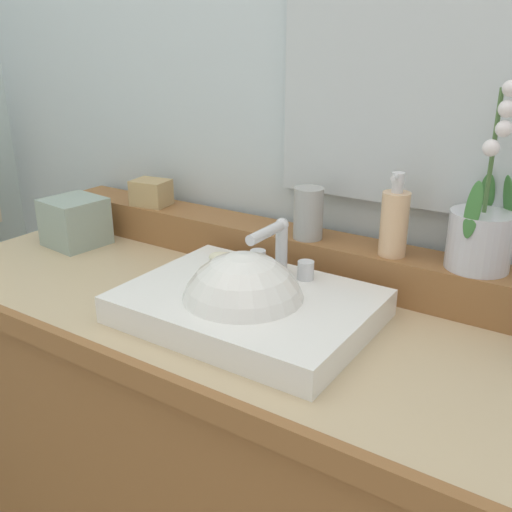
{
  "coord_description": "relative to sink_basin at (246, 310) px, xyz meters",
  "views": [
    {
      "loc": [
        0.54,
        -0.83,
        1.36
      ],
      "look_at": [
        0.0,
        -0.01,
        0.99
      ],
      "focal_mm": 40.3,
      "sensor_mm": 36.0,
      "label": 1
    }
  ],
  "objects": [
    {
      "name": "wall_back",
      "position": [
        -0.01,
        0.44,
        0.45
      ],
      "size": [
        3.08,
        0.2,
        2.69
      ],
      "primitive_type": "cube",
      "color": "silver",
      "rests_on": "ground"
    },
    {
      "name": "vanity_cabinet",
      "position": [
        -0.01,
        0.06,
        -0.46
      ],
      "size": [
        1.51,
        0.57,
        0.88
      ],
      "color": "brown",
      "rests_on": "ground"
    },
    {
      "name": "back_ledge",
      "position": [
        -0.01,
        0.27,
        0.02
      ],
      "size": [
        1.43,
        0.11,
        0.09
      ],
      "primitive_type": "cube",
      "color": "brown",
      "rests_on": "vanity_cabinet"
    },
    {
      "name": "sink_basin",
      "position": [
        0.0,
        0.0,
        0.0
      ],
      "size": [
        0.44,
        0.33,
        0.26
      ],
      "color": "white",
      "rests_on": "vanity_cabinet"
    },
    {
      "name": "soap_bar",
      "position": [
        -0.12,
        0.1,
        0.04
      ],
      "size": [
        0.07,
        0.04,
        0.02
      ],
      "primitive_type": "ellipsoid",
      "color": "beige",
      "rests_on": "sink_basin"
    },
    {
      "name": "potted_plant",
      "position": [
        0.33,
        0.27,
        0.14
      ],
      "size": [
        0.12,
        0.13,
        0.34
      ],
      "color": "silver",
      "rests_on": "back_ledge"
    },
    {
      "name": "soap_dispenser",
      "position": [
        0.18,
        0.25,
        0.14
      ],
      "size": [
        0.05,
        0.06,
        0.16
      ],
      "color": "#DCB286",
      "rests_on": "back_ledge"
    },
    {
      "name": "tumbler_cup",
      "position": [
        -0.0,
        0.25,
        0.12
      ],
      "size": [
        0.06,
        0.06,
        0.11
      ],
      "primitive_type": "cylinder",
      "color": "#A0A19E",
      "rests_on": "back_ledge"
    },
    {
      "name": "trinket_box",
      "position": [
        -0.46,
        0.25,
        0.1
      ],
      "size": [
        0.1,
        0.08,
        0.06
      ],
      "primitive_type": "cube",
      "rotation": [
        0.0,
        0.0,
        0.15
      ],
      "color": "tan",
      "rests_on": "back_ledge"
    },
    {
      "name": "tissue_box",
      "position": [
        -0.59,
        0.11,
        0.04
      ],
      "size": [
        0.14,
        0.14,
        0.12
      ],
      "primitive_type": "cube",
      "rotation": [
        0.0,
        0.0,
        -0.1
      ],
      "color": "#8FA296",
      "rests_on": "vanity_cabinet"
    },
    {
      "name": "mirror",
      "position": [
        0.14,
        0.33,
        0.44
      ],
      "size": [
        0.51,
        0.02,
        0.58
      ],
      "primitive_type": "cube",
      "color": "silver"
    }
  ]
}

